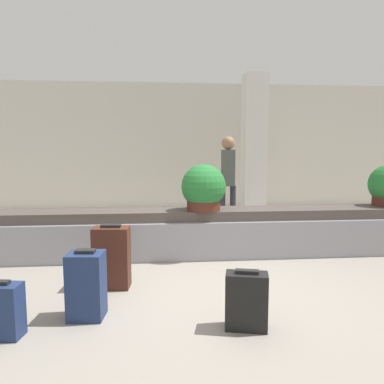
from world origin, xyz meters
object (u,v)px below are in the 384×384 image
suitcase_0 (112,257)px  suitcase_3 (246,301)px  traveler_0 (228,174)px  suitcase_1 (86,285)px  pillar (254,146)px  potted_plant_1 (204,189)px

suitcase_0 → suitcase_3: suitcase_0 is taller
suitcase_0 → traveler_0: traveler_0 is taller
suitcase_1 → suitcase_3: suitcase_1 is taller
pillar → traveler_0: bearing=-120.6°
suitcase_0 → potted_plant_1: size_ratio=1.08×
suitcase_0 → suitcase_1: 0.75m
suitcase_0 → suitcase_1: size_ratio=1.12×
suitcase_0 → suitcase_1: (-0.14, -0.74, -0.04)m
suitcase_0 → suitcase_3: 1.65m
suitcase_3 → traveler_0: traveler_0 is taller
potted_plant_1 → suitcase_1: bearing=-125.1°
pillar → suitcase_0: (-2.71, -4.33, -1.26)m
suitcase_1 → suitcase_0: bearing=85.0°
pillar → suitcase_0: bearing=-122.1°
suitcase_1 → suitcase_3: (1.39, -0.34, -0.06)m
suitcase_0 → suitcase_3: bearing=-35.3°
suitcase_3 → pillar: bearing=88.2°
suitcase_0 → potted_plant_1: bearing=49.3°
pillar → suitcase_1: 5.95m
pillar → suitcase_0: size_ratio=4.52×
pillar → potted_plant_1: 3.63m
suitcase_3 → suitcase_0: bearing=152.6°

